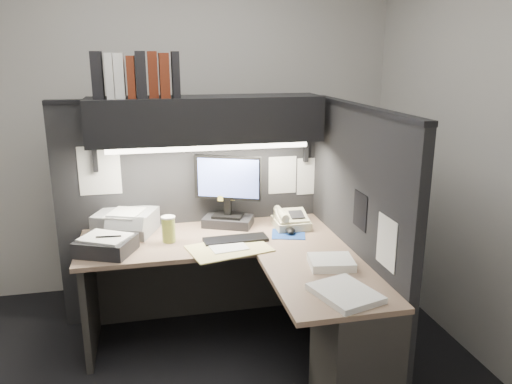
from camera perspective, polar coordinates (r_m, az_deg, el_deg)
floor at (r=3.23m, az=-5.56°, el=-21.04°), size 3.50×3.50×0.00m
wall_back at (r=4.13m, az=-8.67°, el=7.40°), size 3.50×0.04×2.70m
wall_front at (r=1.26m, az=1.52°, el=-11.51°), size 3.50×0.04×2.70m
wall_right at (r=3.33m, az=25.21°, el=4.17°), size 0.04×3.00×2.70m
partition_back at (r=3.70m, az=-7.22°, el=-2.24°), size 1.90×0.06×1.60m
partition_right at (r=3.24m, az=11.18°, el=-5.06°), size 0.06×1.50×1.60m
desk at (r=3.06m, az=2.38°, el=-13.42°), size 1.70×1.53×0.73m
overhead_shelf at (r=3.38m, az=-5.71°, el=8.29°), size 1.55×0.34×0.30m
task_light_tube at (r=3.27m, az=-5.33°, el=5.05°), size 1.32×0.04×0.04m
monitor at (r=3.53m, az=-3.23°, el=-0.74°), size 0.45×0.33×0.51m
keyboard at (r=3.30m, az=-2.35°, el=-5.44°), size 0.43×0.16×0.02m
mousepad at (r=3.43m, az=3.73°, el=-4.83°), size 0.27×0.26×0.00m
mouse at (r=3.43m, az=3.95°, el=-4.42°), size 0.08×0.12×0.04m
telephone at (r=3.55m, az=4.02°, el=-3.29°), size 0.24×0.25×0.10m
coffee_cup at (r=3.32m, az=-9.96°, el=-4.28°), size 0.11×0.11×0.16m
printer at (r=3.55m, az=-14.63°, el=-3.34°), size 0.47×0.43×0.15m
notebook_stack at (r=3.23m, az=-16.78°, el=-5.89°), size 0.40×0.38×0.10m
open_folder at (r=3.17m, az=-3.10°, el=-6.47°), size 0.56×0.43×0.01m
paper_stack_a at (r=2.95m, az=8.59°, el=-7.95°), size 0.28×0.25×0.05m
paper_stack_b at (r=2.62m, az=10.15°, el=-11.33°), size 0.35×0.39×0.03m
manila_stack at (r=2.64m, az=9.88°, el=-11.32°), size 0.21×0.26×0.01m
binder_row at (r=3.34m, az=-13.54°, el=12.86°), size 0.54×0.25×0.29m
pinned_papers at (r=3.34m, az=-0.04°, el=0.45°), size 1.76×1.31×0.51m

